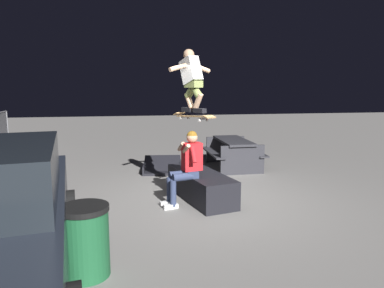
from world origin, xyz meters
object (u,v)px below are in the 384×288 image
ledge_box_main (201,186)px  picnic_table_back (233,149)px  skater_airborne (192,78)px  trash_bin (86,241)px  person_sitting_on_ledge (186,164)px  skateboard (194,116)px  kicker_ramp (163,169)px

ledge_box_main → picnic_table_back: picnic_table_back is taller
skater_airborne → picnic_table_back: bearing=-31.8°
skater_airborne → trash_bin: (-2.44, 1.65, -1.86)m
picnic_table_back → skater_airborne: bearing=148.2°
skater_airborne → person_sitting_on_ledge: bearing=149.1°
skateboard → kicker_ramp: bearing=8.0°
skateboard → picnic_table_back: bearing=-30.9°
kicker_ramp → trash_bin: bearing=164.6°
ledge_box_main → person_sitting_on_ledge: 0.67m
person_sitting_on_ledge → trash_bin: bearing=145.7°
person_sitting_on_ledge → skater_airborne: size_ratio=1.20×
skater_airborne → kicker_ramp: 3.27m
ledge_box_main → skateboard: 1.35m
skater_airborne → kicker_ramp: size_ratio=1.07×
kicker_ramp → trash_bin: trash_bin is taller
skater_airborne → trash_bin: bearing=146.0°
kicker_ramp → picnic_table_back: bearing=-86.1°
person_sitting_on_ledge → skater_airborne: 1.55m
skater_airborne → picnic_table_back: (2.53, -1.57, -1.78)m
picnic_table_back → trash_bin: bearing=147.1°
skateboard → trash_bin: bearing=145.1°
skateboard → kicker_ramp: (2.45, 0.34, -1.52)m
skater_airborne → kicker_ramp: bearing=7.5°
ledge_box_main → person_sitting_on_ledge: (-0.31, 0.33, 0.50)m
kicker_ramp → picnic_table_back: (0.13, -1.89, 0.43)m
person_sitting_on_ledge → skater_airborne: (0.22, -0.13, 1.53)m
ledge_box_main → trash_bin: (-2.53, 1.84, 0.16)m
person_sitting_on_ledge → picnic_table_back: person_sitting_on_ledge is taller
skateboard → trash_bin: (-2.39, 1.67, -1.18)m
skater_airborne → trash_bin: 3.49m
skateboard → kicker_ramp: skateboard is taller
skateboard → person_sitting_on_ledge: bearing=137.4°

